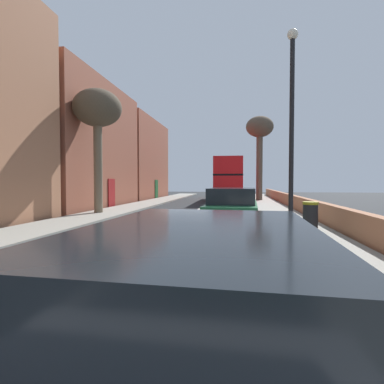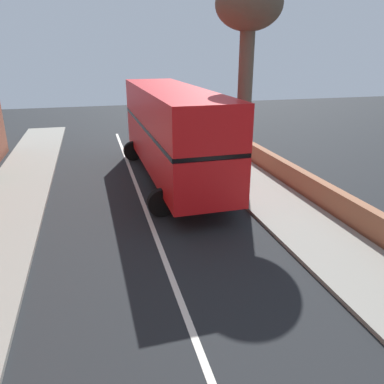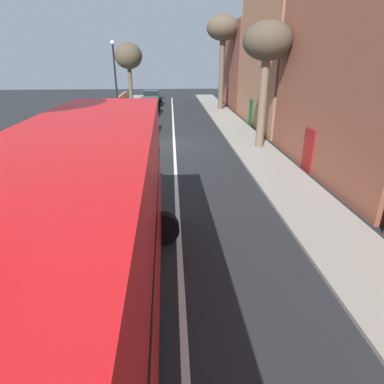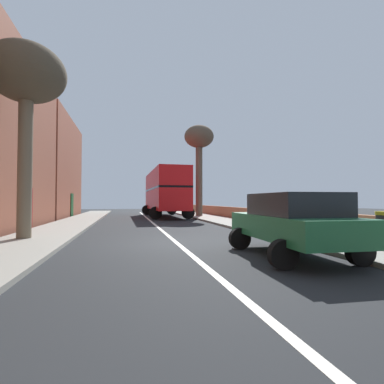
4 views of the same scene
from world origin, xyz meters
name	(u,v)px [view 4 (image 4 of 4)]	position (x,y,z in m)	size (l,w,h in m)	color
ground_plane	(176,243)	(0.00, 0.00, 0.00)	(84.00, 84.00, 0.00)	black
road_centre_line	(176,243)	(0.00, 0.00, 0.00)	(0.16, 54.00, 0.01)	silver
sidewalk_left	(20,246)	(-4.90, 0.00, 0.06)	(2.60, 60.00, 0.12)	gray
sidewalk_right	(302,237)	(4.90, 0.00, 0.06)	(2.60, 60.00, 0.12)	gray
boundary_wall_right	(337,225)	(6.45, 0.00, 0.48)	(0.36, 54.00, 0.95)	#9E6647
double_decker_bus	(165,191)	(1.70, 16.14, 2.35)	(3.69, 11.17, 4.06)	red
parked_car_green_right_1	(292,221)	(2.50, -3.19, 0.94)	(2.61, 4.33, 1.65)	#1E6038
street_tree_right_1	(199,143)	(4.65, 15.21, 6.66)	(2.64, 2.64, 8.10)	brown
street_tree_left_2	(26,80)	(-5.27, 1.51, 5.85)	(2.74, 2.74, 7.03)	brown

